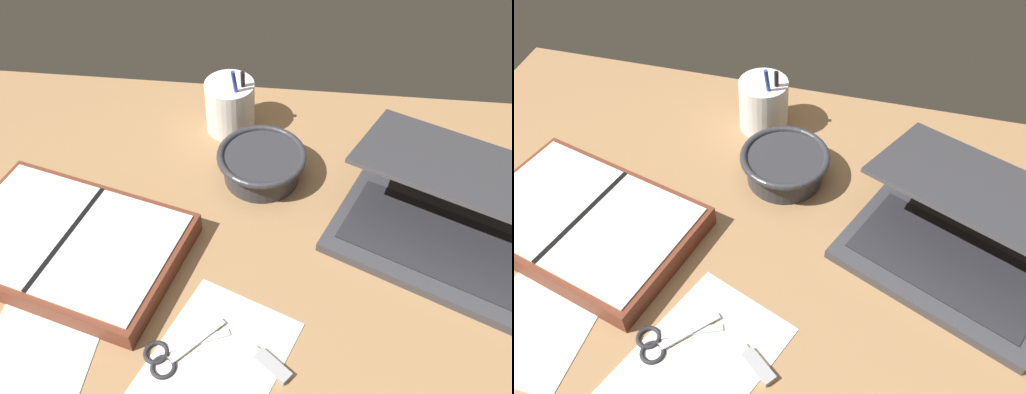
# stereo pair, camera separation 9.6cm
# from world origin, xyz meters

# --- Properties ---
(desk_top) EXTENTS (1.40, 1.00, 0.02)m
(desk_top) POSITION_xyz_m (0.00, 0.00, 0.01)
(desk_top) COLOR #936D47
(desk_top) RESTS_ON ground
(laptop) EXTENTS (0.43, 0.40, 0.15)m
(laptop) POSITION_xyz_m (0.31, 0.11, 0.07)
(laptop) COLOR #38383D
(laptop) RESTS_ON desk_top
(bowl) EXTENTS (0.17, 0.17, 0.06)m
(bowl) POSITION_xyz_m (-0.01, 0.22, 0.05)
(bowl) COLOR #2D2D33
(bowl) RESTS_ON desk_top
(pen_cup) EXTENTS (0.10, 0.10, 0.16)m
(pen_cup) POSITION_xyz_m (-0.08, 0.36, 0.08)
(pen_cup) COLOR white
(pen_cup) RESTS_ON desk_top
(planner) EXTENTS (0.43, 0.34, 0.05)m
(planner) POSITION_xyz_m (-0.31, 0.01, 0.04)
(planner) COLOR brown
(planner) RESTS_ON desk_top
(scissors) EXTENTS (0.13, 0.11, 0.01)m
(scissors) POSITION_xyz_m (-0.11, -0.16, 0.02)
(scissors) COLOR #B7B7BC
(scissors) RESTS_ON desk_top
(paper_sheet_front) EXTENTS (0.27, 0.33, 0.00)m
(paper_sheet_front) POSITION_xyz_m (-0.05, -0.19, 0.02)
(paper_sheet_front) COLOR silver
(paper_sheet_front) RESTS_ON desk_top
(paper_sheet_beside_planner) EXTENTS (0.18, 0.27, 0.00)m
(paper_sheet_beside_planner) POSITION_xyz_m (-0.30, -0.15, 0.02)
(paper_sheet_beside_planner) COLOR silver
(paper_sheet_beside_planner) RESTS_ON desk_top
(usb_drive) EXTENTS (0.07, 0.06, 0.01)m
(usb_drive) POSITION_xyz_m (0.05, -0.17, 0.02)
(usb_drive) COLOR #99999E
(usb_drive) RESTS_ON desk_top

